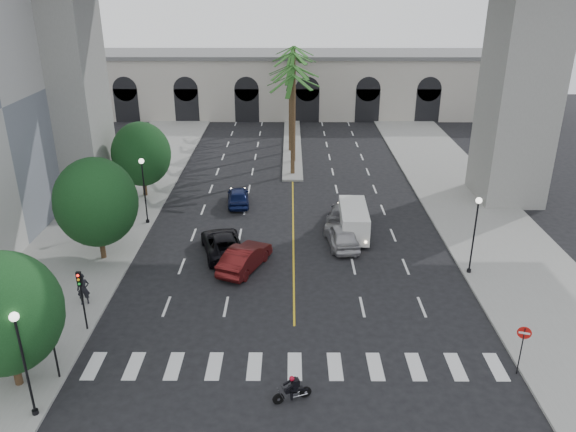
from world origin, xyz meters
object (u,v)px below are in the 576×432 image
(car_c, at_px, (223,243))
(pedestrian_a, at_px, (83,289))
(car_b, at_px, (245,258))
(motorcycle_rider, at_px, (293,389))
(car_e, at_px, (238,196))
(car_a, at_px, (342,235))
(pedestrian_b, at_px, (14,266))
(do_not_enter_sign, at_px, (523,340))
(cargo_van, at_px, (354,220))
(lamp_post_left_near, at_px, (23,356))
(traffic_signal_near, at_px, (52,335))
(lamp_post_right, at_px, (475,229))
(traffic_signal_far, at_px, (81,291))
(lamp_post_left_far, at_px, (144,185))
(car_d, at_px, (342,213))

(car_c, xyz_separation_m, pedestrian_a, (-7.34, -6.85, 0.35))
(car_b, bearing_deg, car_c, -30.22)
(motorcycle_rider, xyz_separation_m, car_e, (-4.56, 24.04, 0.14))
(car_a, bearing_deg, pedestrian_a, 20.22)
(pedestrian_b, relative_size, do_not_enter_sign, 0.59)
(cargo_van, relative_size, do_not_enter_sign, 1.97)
(pedestrian_b, bearing_deg, lamp_post_left_near, -49.37)
(cargo_van, height_order, pedestrian_a, cargo_van)
(pedestrian_a, distance_m, do_not_enter_sign, 23.88)
(lamp_post_left_near, relative_size, traffic_signal_near, 1.47)
(lamp_post_left_near, distance_m, lamp_post_right, 26.25)
(lamp_post_left_near, distance_m, traffic_signal_far, 6.54)
(lamp_post_left_far, relative_size, do_not_enter_sign, 1.99)
(motorcycle_rider, bearing_deg, car_a, 57.47)
(car_b, relative_size, do_not_enter_sign, 1.87)
(lamp_post_left_far, height_order, car_a, lamp_post_left_far)
(car_e, bearing_deg, lamp_post_right, 137.37)
(lamp_post_right, relative_size, car_b, 1.07)
(car_e, distance_m, do_not_enter_sign, 27.02)
(motorcycle_rider, bearing_deg, cargo_van, 55.51)
(lamp_post_left_near, height_order, traffic_signal_near, lamp_post_left_near)
(lamp_post_right, xyz_separation_m, do_not_enter_sign, (-0.58, -10.00, -1.27))
(lamp_post_left_near, height_order, do_not_enter_sign, lamp_post_left_near)
(car_d, relative_size, pedestrian_a, 2.53)
(lamp_post_right, height_order, car_b, lamp_post_right)
(do_not_enter_sign, bearing_deg, traffic_signal_far, -170.11)
(lamp_post_left_far, xyz_separation_m, car_c, (6.47, -5.07, -2.45))
(lamp_post_left_near, xyz_separation_m, car_e, (6.76, 25.13, -2.47))
(car_b, xyz_separation_m, do_not_enter_sign, (14.03, -10.67, 1.13))
(car_a, height_order, pedestrian_b, pedestrian_b)
(cargo_van, bearing_deg, car_a, -119.49)
(motorcycle_rider, distance_m, car_d, 20.87)
(traffic_signal_near, bearing_deg, car_e, 73.60)
(lamp_post_right, xyz_separation_m, car_b, (-14.62, 0.67, -2.39))
(lamp_post_left_far, distance_m, pedestrian_a, 12.14)
(car_b, bearing_deg, car_d, -109.25)
(traffic_signal_near, distance_m, cargo_van, 22.78)
(do_not_enter_sign, bearing_deg, pedestrian_b, -179.04)
(pedestrian_b, bearing_deg, lamp_post_right, 14.55)
(lamp_post_right, distance_m, do_not_enter_sign, 10.10)
(traffic_signal_near, xyz_separation_m, do_not_enter_sign, (22.12, 0.50, -0.56))
(lamp_post_right, relative_size, car_d, 1.09)
(car_d, xyz_separation_m, pedestrian_a, (-16.12, -12.51, 0.41))
(motorcycle_rider, distance_m, cargo_van, 18.38)
(traffic_signal_near, xyz_separation_m, motorcycle_rider, (11.22, -1.41, -1.90))
(car_e, bearing_deg, car_b, 91.56)
(traffic_signal_near, xyz_separation_m, car_d, (15.15, 19.08, -1.80))
(car_a, xyz_separation_m, do_not_enter_sign, (7.36, -14.23, 1.13))
(lamp_post_right, xyz_separation_m, traffic_signal_far, (-22.70, -6.50, -0.71))
(lamp_post_left_far, bearing_deg, cargo_van, -7.57)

